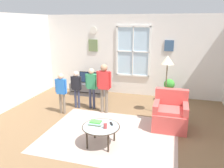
# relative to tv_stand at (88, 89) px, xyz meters

# --- Properties ---
(ground_plane) EXTENTS (6.50, 6.89, 0.02)m
(ground_plane) POSITION_rel_tv_stand_xyz_m (1.30, -2.67, -0.21)
(ground_plane) COLOR brown
(back_wall) EXTENTS (5.90, 0.17, 2.63)m
(back_wall) POSITION_rel_tv_stand_xyz_m (1.30, 0.53, 1.12)
(back_wall) COLOR silver
(back_wall) RESTS_ON ground_plane
(area_rug) EXTENTS (2.87, 2.32, 0.01)m
(area_rug) POSITION_rel_tv_stand_xyz_m (1.51, -2.48, -0.19)
(area_rug) COLOR tan
(area_rug) RESTS_ON ground_plane
(tv_stand) EXTENTS (1.19, 0.48, 0.40)m
(tv_stand) POSITION_rel_tv_stand_xyz_m (0.00, 0.00, 0.00)
(tv_stand) COLOR #4C4C51
(tv_stand) RESTS_ON ground_plane
(television) EXTENTS (0.58, 0.08, 0.39)m
(television) POSITION_rel_tv_stand_xyz_m (0.00, -0.00, 0.41)
(television) COLOR #4C4C4C
(television) RESTS_ON tv_stand
(armchair) EXTENTS (0.76, 0.74, 0.87)m
(armchair) POSITION_rel_tv_stand_xyz_m (2.74, -1.77, 0.13)
(armchair) COLOR #D14C47
(armchair) RESTS_ON ground_plane
(coffee_table) EXTENTS (0.75, 0.75, 0.41)m
(coffee_table) POSITION_rel_tv_stand_xyz_m (1.44, -2.93, 0.18)
(coffee_table) COLOR #99B2B7
(coffee_table) RESTS_ON ground_plane
(book_stack) EXTENTS (0.27, 0.18, 0.07)m
(book_stack) POSITION_rel_tv_stand_xyz_m (1.32, -2.88, 0.24)
(book_stack) COLOR olive
(book_stack) RESTS_ON coffee_table
(cup) EXTENTS (0.07, 0.07, 0.10)m
(cup) POSITION_rel_tv_stand_xyz_m (1.55, -2.99, 0.26)
(cup) COLOR #BF3F3F
(cup) RESTS_ON coffee_table
(remote_near_books) EXTENTS (0.10, 0.14, 0.02)m
(remote_near_books) POSITION_rel_tv_stand_xyz_m (1.62, -2.78, 0.22)
(remote_near_books) COLOR black
(remote_near_books) RESTS_ON coffee_table
(person_red_shirt) EXTENTS (0.40, 0.18, 1.34)m
(person_red_shirt) POSITION_rel_tv_stand_xyz_m (1.00, -1.34, 0.64)
(person_red_shirt) COLOR #726656
(person_red_shirt) RESTS_ON ground_plane
(person_black_shirt) EXTENTS (0.32, 0.15, 1.08)m
(person_black_shirt) POSITION_rel_tv_stand_xyz_m (0.14, -1.21, 0.48)
(person_black_shirt) COLOR #333851
(person_black_shirt) RESTS_ON ground_plane
(person_blue_shirt) EXTENTS (0.33, 0.15, 1.11)m
(person_blue_shirt) POSITION_rel_tv_stand_xyz_m (-0.07, -1.70, 0.50)
(person_blue_shirt) COLOR #726656
(person_blue_shirt) RESTS_ON ground_plane
(person_green_shirt) EXTENTS (0.35, 0.16, 1.17)m
(person_green_shirt) POSITION_rel_tv_stand_xyz_m (0.57, -1.14, 0.53)
(person_green_shirt) COLOR #333851
(person_green_shirt) RESTS_ON ground_plane
(potted_plant_by_window) EXTENTS (0.41, 0.41, 0.73)m
(potted_plant_by_window) POSITION_rel_tv_stand_xyz_m (2.64, 0.02, 0.12)
(potted_plant_by_window) COLOR #4C565B
(potted_plant_by_window) RESTS_ON ground_plane
(floor_lamp) EXTENTS (0.32, 0.32, 1.58)m
(floor_lamp) POSITION_rel_tv_stand_xyz_m (2.58, -1.01, 1.12)
(floor_lamp) COLOR black
(floor_lamp) RESTS_ON ground_plane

